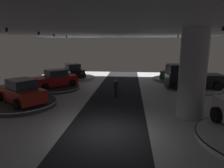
% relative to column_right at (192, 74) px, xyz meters
% --- Properties ---
extents(ground, '(24.00, 44.00, 0.06)m').
position_rel_column_right_xyz_m(ground, '(-4.96, -2.71, -2.77)').
color(ground, silver).
extents(ceiling_with_spotlights, '(24.00, 44.00, 0.39)m').
position_rel_column_right_xyz_m(ceiling_with_spotlights, '(-4.96, -2.71, 2.80)').
color(ceiling_with_spotlights, silver).
extents(column_right, '(1.60, 1.60, 5.50)m').
position_rel_column_right_xyz_m(column_right, '(0.00, 0.00, 0.00)').
color(column_right, '#ADADB2').
rests_on(column_right, ground).
extents(display_platform_mid_left, '(4.97, 4.97, 0.33)m').
position_rel_column_right_xyz_m(display_platform_mid_left, '(-11.71, 0.93, -2.57)').
color(display_platform_mid_left, '#333338').
rests_on(display_platform_mid_left, ground).
extents(display_car_mid_left, '(4.47, 3.90, 1.71)m').
position_rel_column_right_xyz_m(display_car_mid_left, '(-11.68, 0.91, -1.66)').
color(display_car_mid_left, maroon).
rests_on(display_car_mid_left, display_platform_mid_left).
extents(display_platform_far_right, '(5.68, 5.68, 0.24)m').
position_rel_column_right_xyz_m(display_platform_far_right, '(2.51, 7.50, -2.61)').
color(display_platform_far_right, silver).
rests_on(display_platform_far_right, ground).
extents(pickup_truck_far_right, '(5.38, 2.80, 2.30)m').
position_rel_column_right_xyz_m(pickup_truck_far_right, '(2.19, 7.49, -1.57)').
color(pickup_truck_far_right, black).
rests_on(pickup_truck_far_right, display_platform_far_right).
extents(display_platform_far_left, '(4.92, 4.92, 0.26)m').
position_rel_column_right_xyz_m(display_platform_far_left, '(-11.35, 6.43, -2.60)').
color(display_platform_far_left, '#333338').
rests_on(display_platform_far_left, ground).
extents(display_car_far_left, '(4.21, 4.28, 1.71)m').
position_rel_column_right_xyz_m(display_car_far_left, '(-11.33, 6.45, -1.72)').
color(display_car_far_left, red).
rests_on(display_car_far_left, display_platform_far_left).
extents(display_platform_deep_right, '(5.15, 5.15, 0.29)m').
position_rel_column_right_xyz_m(display_platform_deep_right, '(1.55, 12.29, -2.59)').
color(display_platform_deep_right, '#B7B7BC').
rests_on(display_platform_deep_right, ground).
extents(display_car_deep_right, '(3.73, 4.53, 1.71)m').
position_rel_column_right_xyz_m(display_car_deep_right, '(1.57, 12.32, -1.69)').
color(display_car_deep_right, '#2D5638').
rests_on(display_car_deep_right, display_platform_deep_right).
extents(display_platform_deep_left, '(5.41, 5.41, 0.27)m').
position_rel_column_right_xyz_m(display_platform_deep_left, '(-11.20, 12.25, -2.60)').
color(display_platform_deep_left, silver).
rests_on(display_platform_deep_left, ground).
extents(display_car_deep_left, '(3.72, 4.53, 1.71)m').
position_rel_column_right_xyz_m(display_car_deep_left, '(-11.22, 12.28, -1.72)').
color(display_car_deep_left, black).
rests_on(display_car_deep_left, display_platform_deep_left).
extents(visitor_walking_near, '(0.32, 0.32, 1.59)m').
position_rel_column_right_xyz_m(visitor_walking_near, '(-5.00, 3.90, -1.84)').
color(visitor_walking_near, black).
rests_on(visitor_walking_near, ground).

